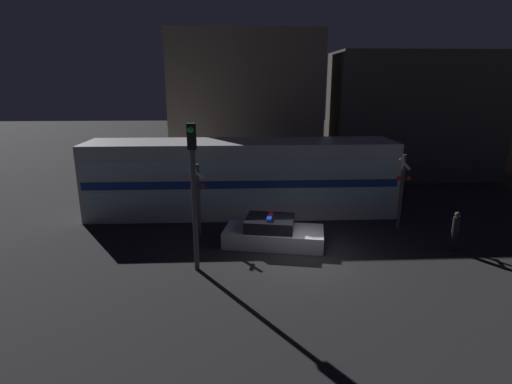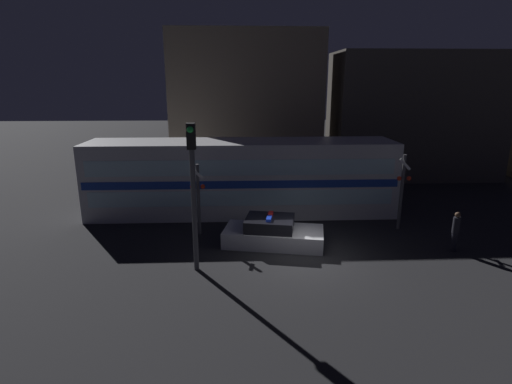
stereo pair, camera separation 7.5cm
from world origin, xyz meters
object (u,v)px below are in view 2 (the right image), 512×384
object	(u,v)px
pedestrian	(455,231)
traffic_light_corner	(193,184)
police_car	(273,233)
train	(242,177)
crossing_signal_near	(402,190)

from	to	relation	value
pedestrian	traffic_light_corner	size ratio (longest dim) A/B	0.31
traffic_light_corner	police_car	bearing A→B (deg)	37.04
train	pedestrian	xyz separation A→B (m)	(8.75, -5.55, -1.06)
police_car	crossing_signal_near	xyz separation A→B (m)	(6.20, 1.58, 1.47)
pedestrian	train	bearing A→B (deg)	147.61
police_car	traffic_light_corner	world-z (taller)	traffic_light_corner
crossing_signal_near	traffic_light_corner	distance (m)	10.13
pedestrian	crossing_signal_near	world-z (taller)	crossing_signal_near
pedestrian	traffic_light_corner	distance (m)	10.88
police_car	crossing_signal_near	size ratio (longest dim) A/B	1.26
pedestrian	traffic_light_corner	world-z (taller)	traffic_light_corner
train	traffic_light_corner	xyz separation A→B (m)	(-1.78, -6.77, 1.37)
train	police_car	xyz separation A→B (m)	(1.28, -4.46, -1.45)
train	traffic_light_corner	distance (m)	7.14
train	traffic_light_corner	size ratio (longest dim) A/B	2.91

